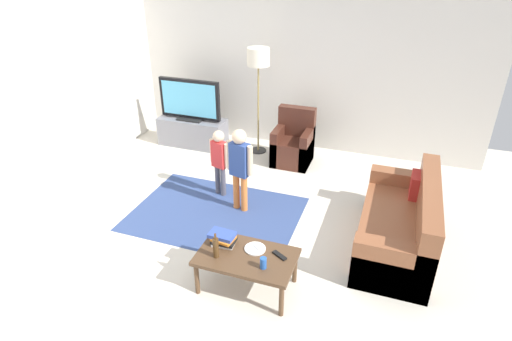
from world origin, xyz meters
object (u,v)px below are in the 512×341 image
Objects in this scene: bottle at (216,247)px; soda_can at (263,263)px; coffee_table at (247,259)px; book_stack at (223,238)px; tv_stand at (193,132)px; child_near_tv at (219,157)px; couch at (403,227)px; floor_lamp at (258,63)px; plate at (255,249)px; child_center at (240,163)px; tv at (190,100)px; armchair at (293,145)px; tv_remote at (280,255)px.

bottle is 2.35× the size of soda_can.
book_stack is (-0.30, 0.10, 0.11)m from coffee_table.
tv_stand is 1.84m from child_near_tv.
coffee_table is (-1.49, -1.24, 0.08)m from couch.
floor_lamp reaches higher than tv_stand.
bottle reaches higher than soda_can.
tv_stand reaches higher than plate.
coffee_table is at bearing -66.08° from child_center.
tv is 0.62× the size of floor_lamp.
floor_lamp is at bearing 141.78° from couch.
child_near_tv is 0.84× the size of child_center.
child_near_tv reaches higher than couch.
couch reaches higher than tv_stand.
floor_lamp is at bearing 102.14° from bottle.
child_near_tv is (-0.71, -1.36, 0.30)m from armchair.
tv_stand reaches higher than tv_remote.
couch is 6.38× the size of bottle.
floor_lamp is at bearing 108.73° from plate.
plate is at bearing 3.50° from book_stack.
floor_lamp is (1.18, 0.17, 0.70)m from tv.
tv_stand is at bearing 127.13° from soda_can.
floor_lamp is at bearing 164.27° from armchair.
soda_can reaches higher than tv_stand.
armchair reaches higher than couch.
child_center is at bearing 176.33° from couch.
tv reaches higher than coffee_table.
child_near_tv is at bearing 125.08° from plate.
couch is at bearing -44.36° from armchair.
tv_remote is 0.77× the size of plate.
tv reaches higher than bottle.
couch is at bearing 39.86° from coffee_table.
plate is (0.33, 0.24, -0.11)m from bottle.
soda_can is (0.83, -1.50, -0.22)m from child_center.
tv reaches higher than couch.
tv reaches higher than plate.
tv_remote is at bearing -4.24° from plate.
bottle is at bearing 180.00° from soda_can.
book_stack is (1.88, -2.95, 0.24)m from tv_stand.
tv_stand is 4.20× the size of book_stack.
book_stack is at bearing -77.34° from floor_lamp.
armchair is (1.86, -0.04, 0.05)m from tv_stand.
child_near_tv is at bearing -50.03° from tv.
couch is 8.18× the size of plate.
plate is at bearing -82.81° from armchair.
bottle is at bearing -89.38° from armchair.
couch is at bearing -9.20° from child_near_tv.
armchair is 0.90× the size of coffee_table.
floor_lamp reaches higher than book_stack.
bottle is (-0.28, -0.12, 0.17)m from coffee_table.
couch is 15.00× the size of soda_can.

